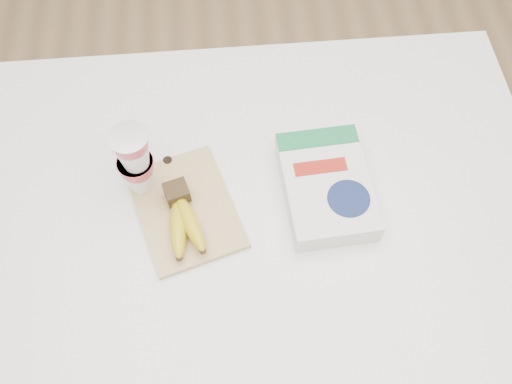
% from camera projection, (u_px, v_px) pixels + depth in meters
% --- Properties ---
extents(room, '(4.00, 4.00, 4.00)m').
position_uv_depth(room, '(224.00, 106.00, 0.91)').
color(room, tan).
rests_on(room, ground).
extents(table, '(1.36, 0.90, 1.02)m').
position_uv_depth(table, '(238.00, 291.00, 1.63)').
color(table, white).
rests_on(table, ground).
extents(cutting_board, '(0.26, 0.30, 0.01)m').
position_uv_depth(cutting_board, '(186.00, 209.00, 1.18)').
color(cutting_board, tan).
rests_on(cutting_board, table).
extents(bananas, '(0.09, 0.18, 0.05)m').
position_uv_depth(bananas, '(183.00, 219.00, 1.14)').
color(bananas, '#382816').
rests_on(bananas, cutting_board).
extents(yogurt_stack, '(0.08, 0.08, 0.18)m').
position_uv_depth(yogurt_stack, '(135.00, 160.00, 1.12)').
color(yogurt_stack, white).
rests_on(yogurt_stack, cutting_board).
extents(cereal_box, '(0.19, 0.27, 0.06)m').
position_uv_depth(cereal_box, '(326.00, 186.00, 1.19)').
color(cereal_box, silver).
rests_on(cereal_box, table).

